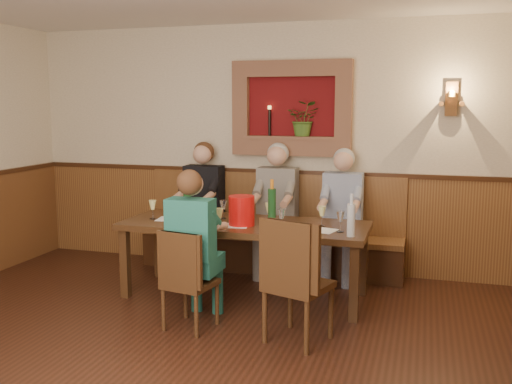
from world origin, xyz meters
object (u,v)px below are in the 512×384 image
person_chair_front (195,260)px  wine_bottle_green_b (187,202)px  dining_table (245,230)px  water_bottle (351,219)px  chair_near_right (297,306)px  person_bench_mid (275,220)px  bench (270,242)px  person_bench_right (341,226)px  wine_bottle_green_a (272,205)px  person_bench_left (201,216)px  spittoon_bucket (242,211)px  chair_near_left (189,300)px

person_chair_front → wine_bottle_green_b: 0.95m
dining_table → water_bottle: size_ratio=6.35×
chair_near_right → person_bench_mid: size_ratio=0.69×
dining_table → bench: size_ratio=0.80×
person_bench_right → wine_bottle_green_a: (-0.57, -0.78, 0.34)m
person_chair_front → wine_bottle_green_a: 1.02m
bench → wine_bottle_green_b: wine_bottle_green_b is taller
person_bench_left → person_chair_front: size_ratio=1.08×
person_chair_front → water_bottle: (1.27, 0.48, 0.34)m
person_bench_left → person_bench_right: bearing=0.0°
wine_bottle_green_b → spittoon_bucket: bearing=-11.0°
person_bench_left → person_bench_right: person_bench_left is taller
dining_table → wine_bottle_green_b: size_ratio=5.70×
chair_near_right → person_bench_mid: 1.90m
dining_table → spittoon_bucket: bearing=-87.0°
chair_near_left → person_bench_left: person_bench_left is taller
spittoon_bucket → wine_bottle_green_b: wine_bottle_green_b is taller
dining_table → person_chair_front: (-0.20, -0.78, -0.11)m
person_chair_front → wine_bottle_green_b: size_ratio=3.24×
person_bench_mid → water_bottle: size_ratio=3.90×
chair_near_right → spittoon_bucket: (-0.73, 0.81, 0.59)m
chair_near_left → chair_near_right: (0.94, -0.01, 0.05)m
chair_near_left → wine_bottle_green_b: 1.21m
chair_near_left → person_bench_right: person_bench_right is taller
bench → person_bench_right: (0.83, -0.11, 0.26)m
bench → water_bottle: (1.07, -1.24, 0.58)m
chair_near_left → water_bottle: 1.56m
bench → person_bench_mid: (0.09, -0.11, 0.28)m
wine_bottle_green_a → water_bottle: 0.89m
person_bench_left → person_chair_front: person_bench_left is taller
spittoon_bucket → person_chair_front: bearing=-107.3°
wine_bottle_green_a → wine_bottle_green_b: 0.87m
bench → person_bench_left: person_bench_left is taller
person_bench_left → wine_bottle_green_a: 1.35m
chair_near_left → wine_bottle_green_b: wine_bottle_green_b is taller
bench → person_bench_right: 0.87m
dining_table → spittoon_bucket: spittoon_bucket is taller
bench → wine_bottle_green_b: 1.27m
chair_near_right → person_bench_left: size_ratio=0.70×
person_bench_mid → wine_bottle_green_a: 0.86m
chair_near_left → wine_bottle_green_b: (-0.40, 0.92, 0.67)m
person_bench_right → spittoon_bucket: 1.29m
bench → chair_near_right: size_ratio=2.93×
wine_bottle_green_a → wine_bottle_green_b: size_ratio=1.02×
chair_near_left → spittoon_bucket: (0.21, 0.80, 0.64)m
dining_table → chair_near_right: (0.73, -0.92, -0.38)m
bench → person_bench_mid: 0.32m
chair_near_right → person_bench_left: 2.35m
spittoon_bucket → wine_bottle_green_b: size_ratio=0.67×
dining_table → chair_near_right: bearing=-51.6°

